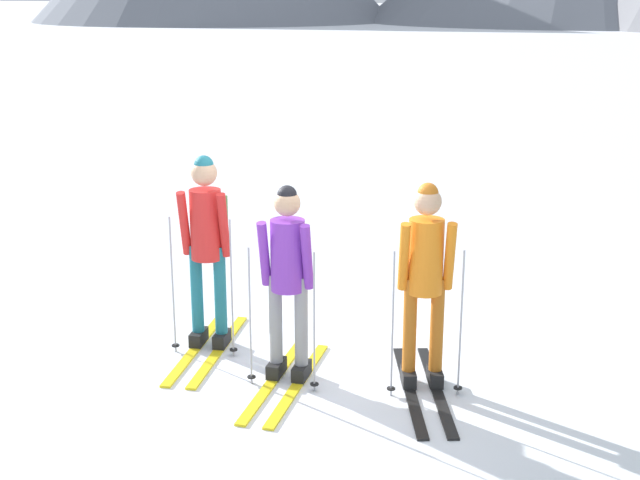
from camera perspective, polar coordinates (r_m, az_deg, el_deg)
ground_plane at (r=7.50m, az=-0.26°, el=-8.75°), size 400.00×400.00×0.00m
skier_in_red at (r=7.79m, az=-7.40°, el=-0.03°), size 0.62×1.66×1.77m
skier_in_purple at (r=7.09m, az=-2.14°, el=-2.43°), size 0.61×1.65×1.66m
skier_in_orange at (r=6.99m, az=6.89°, el=-2.51°), size 0.91×1.65×1.71m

